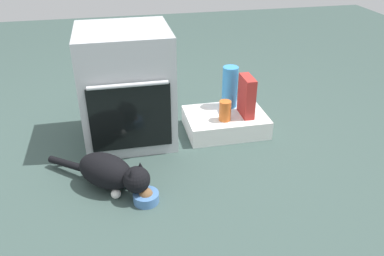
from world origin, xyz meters
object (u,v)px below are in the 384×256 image
(oven, at_px, (126,87))
(sauce_jar, at_px, (225,111))
(pantry_cabinet, at_px, (225,122))
(food_bowl, at_px, (146,197))
(cat, at_px, (111,172))
(water_bottle, at_px, (230,87))
(cereal_box, at_px, (247,96))

(oven, bearing_deg, sauce_jar, -11.50)
(pantry_cabinet, bearing_deg, food_bowl, -133.60)
(cat, height_order, water_bottle, water_bottle)
(sauce_jar, bearing_deg, water_bottle, 65.74)
(oven, height_order, water_bottle, oven)
(sauce_jar, xyz_separation_m, water_bottle, (0.09, 0.20, 0.08))
(food_bowl, relative_size, water_bottle, 0.47)
(oven, xyz_separation_m, sauce_jar, (0.64, -0.13, -0.18))
(oven, distance_m, water_bottle, 0.74)
(oven, bearing_deg, pantry_cabinet, -3.84)
(pantry_cabinet, xyz_separation_m, sauce_jar, (-0.03, -0.08, 0.13))
(oven, bearing_deg, water_bottle, 5.77)
(oven, xyz_separation_m, pantry_cabinet, (0.67, -0.04, -0.31))
(sauce_jar, bearing_deg, cat, -150.86)
(oven, distance_m, pantry_cabinet, 0.74)
(oven, relative_size, sauce_jar, 5.39)
(oven, height_order, food_bowl, oven)
(cat, height_order, sauce_jar, sauce_jar)
(food_bowl, xyz_separation_m, sauce_jar, (0.61, 0.58, 0.17))
(oven, height_order, cat, oven)
(sauce_jar, bearing_deg, cereal_box, 16.05)
(food_bowl, bearing_deg, cat, 139.51)
(cereal_box, bearing_deg, oven, 174.14)
(food_bowl, xyz_separation_m, cat, (-0.18, 0.15, 0.08))
(cat, bearing_deg, water_bottle, 76.69)
(cat, xyz_separation_m, water_bottle, (0.87, 0.64, 0.17))
(sauce_jar, height_order, water_bottle, water_bottle)
(oven, distance_m, sauce_jar, 0.67)
(oven, bearing_deg, cat, -104.32)
(sauce_jar, relative_size, cereal_box, 0.50)
(food_bowl, bearing_deg, oven, 92.50)
(cat, relative_size, cereal_box, 2.07)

